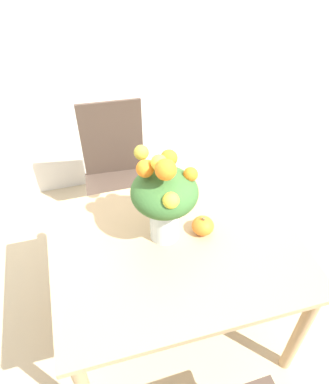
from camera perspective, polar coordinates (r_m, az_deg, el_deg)
ground_plane at (r=2.38m, az=1.42°, el=-19.41°), size 12.00×12.00×0.00m
wall_back at (r=2.64m, az=-8.07°, el=25.76°), size 8.00×0.06×2.70m
dining_table at (r=1.84m, az=1.76°, el=-10.17°), size 1.16×0.90×0.74m
flower_vase at (r=1.62m, az=-0.06°, el=-0.63°), size 0.29×0.31×0.49m
pumpkin at (r=1.79m, az=5.86°, el=-5.12°), size 0.11×0.11×0.10m
dining_chair_near_window at (r=2.50m, az=-7.27°, el=2.39°), size 0.45×0.45×0.98m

